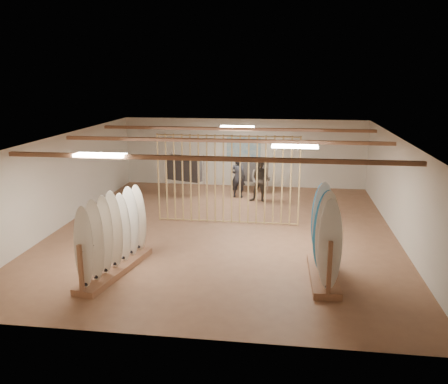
# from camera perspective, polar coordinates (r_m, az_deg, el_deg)

# --- Properties ---
(floor) EXTENTS (12.00, 12.00, 0.00)m
(floor) POSITION_cam_1_polar(r_m,az_deg,el_deg) (14.27, 0.00, -4.68)
(floor) COLOR #8C5F43
(floor) RESTS_ON ground
(ceiling) EXTENTS (12.00, 12.00, 0.00)m
(ceiling) POSITION_cam_1_polar(r_m,az_deg,el_deg) (13.64, 0.00, 6.54)
(ceiling) COLOR #9B9993
(ceiling) RESTS_ON ground
(wall_back) EXTENTS (12.00, 0.00, 12.00)m
(wall_back) POSITION_cam_1_polar(r_m,az_deg,el_deg) (19.74, 2.37, 4.74)
(wall_back) COLOR silver
(wall_back) RESTS_ON ground
(wall_front) EXTENTS (12.00, 0.00, 12.00)m
(wall_front) POSITION_cam_1_polar(r_m,az_deg,el_deg) (8.25, -5.73, -8.66)
(wall_front) COLOR silver
(wall_front) RESTS_ON ground
(wall_left) EXTENTS (0.00, 12.00, 12.00)m
(wall_left) POSITION_cam_1_polar(r_m,az_deg,el_deg) (15.37, -18.81, 1.34)
(wall_left) COLOR silver
(wall_left) RESTS_ON ground
(wall_right) EXTENTS (0.00, 12.00, 12.00)m
(wall_right) POSITION_cam_1_polar(r_m,az_deg,el_deg) (14.12, 20.53, 0.12)
(wall_right) COLOR silver
(wall_right) RESTS_ON ground
(ceiling_slats) EXTENTS (9.50, 6.12, 0.10)m
(ceiling_slats) POSITION_cam_1_polar(r_m,az_deg,el_deg) (13.65, 0.00, 6.20)
(ceiling_slats) COLOR #956243
(ceiling_slats) RESTS_ON ground
(light_panels) EXTENTS (1.20, 0.35, 0.06)m
(light_panels) POSITION_cam_1_polar(r_m,az_deg,el_deg) (13.64, 0.00, 6.29)
(light_panels) COLOR white
(light_panels) RESTS_ON ground
(bamboo_partition) EXTENTS (4.45, 0.05, 2.78)m
(bamboo_partition) POSITION_cam_1_polar(r_m,az_deg,el_deg) (14.66, 0.42, 1.51)
(bamboo_partition) COLOR tan
(bamboo_partition) RESTS_ON ground
(poster) EXTENTS (1.40, 0.03, 0.90)m
(poster) POSITION_cam_1_polar(r_m,az_deg,el_deg) (19.69, 2.37, 5.30)
(poster) COLOR teal
(poster) RESTS_ON ground
(rack_left) EXTENTS (1.01, 2.83, 1.94)m
(rack_left) POSITION_cam_1_polar(r_m,az_deg,el_deg) (11.44, -13.07, -6.33)
(rack_left) COLOR #956243
(rack_left) RESTS_ON floor
(rack_right) EXTENTS (0.65, 2.28, 2.15)m
(rack_right) POSITION_cam_1_polar(r_m,az_deg,el_deg) (11.03, 11.98, -6.67)
(rack_right) COLOR #956243
(rack_right) RESTS_ON floor
(clothing_rack_a) EXTENTS (1.44, 0.86, 1.61)m
(clothing_rack_a) POSITION_cam_1_polar(r_m,az_deg,el_deg) (18.27, -4.79, 2.82)
(clothing_rack_a) COLOR silver
(clothing_rack_a) RESTS_ON floor
(clothing_rack_b) EXTENTS (1.24, 0.34, 1.33)m
(clothing_rack_b) POSITION_cam_1_polar(r_m,az_deg,el_deg) (18.61, 3.39, 2.48)
(clothing_rack_b) COLOR silver
(clothing_rack_b) RESTS_ON floor
(shopper_a) EXTENTS (0.70, 0.52, 1.76)m
(shopper_a) POSITION_cam_1_polar(r_m,az_deg,el_deg) (17.92, 1.69, 2.10)
(shopper_a) COLOR black
(shopper_a) RESTS_ON floor
(shopper_b) EXTENTS (1.00, 0.84, 1.84)m
(shopper_b) POSITION_cam_1_polar(r_m,az_deg,el_deg) (17.28, 4.37, 1.76)
(shopper_b) COLOR #3D372F
(shopper_b) RESTS_ON floor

